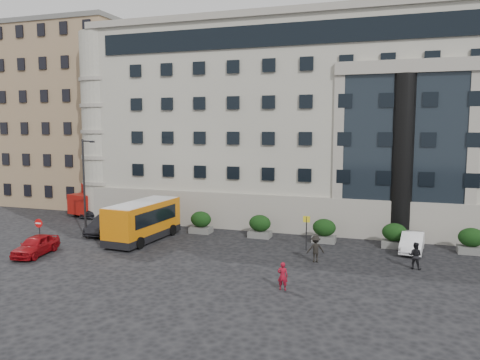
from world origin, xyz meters
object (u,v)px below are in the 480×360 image
object	(u,v)px
hedge_c	(324,231)
bus_stop_sign	(306,227)
pedestrian_a	(283,276)
pedestrian_c	(315,249)
hedge_d	(394,235)
red_truck	(101,198)
parked_car_c	(99,208)
street_lamp	(85,185)
no_entry_sign	(39,228)
pedestrian_b	(415,256)
hedge_b	(260,226)
white_taxi	(412,242)
hedge_a	(201,222)
parked_car_d	(131,203)
minibus	(143,219)
parked_car_b	(106,224)
hedge_e	(471,241)
parked_car_a	(36,245)

from	to	relation	value
hedge_c	bus_stop_sign	xyz separation A→B (m)	(-0.90, -2.80, 0.80)
pedestrian_a	pedestrian_c	xyz separation A→B (m)	(0.86, 5.91, 0.11)
bus_stop_sign	hedge_d	bearing A→B (deg)	24.66
red_truck	parked_car_c	world-z (taller)	red_truck
street_lamp	no_entry_sign	size ratio (longest dim) A/B	3.45
street_lamp	pedestrian_b	distance (m)	25.04
hedge_b	pedestrian_b	distance (m)	12.73
pedestrian_c	hedge_c	bearing A→B (deg)	-109.29
red_truck	white_taxi	distance (m)	30.80
hedge_a	red_truck	distance (m)	14.33
parked_car_d	pedestrian_a	size ratio (longest dim) A/B	3.30
hedge_c	hedge_d	bearing A→B (deg)	0.00
street_lamp	parked_car_d	xyz separation A→B (m)	(-3.87, 13.00, -3.64)
hedge_b	red_truck	size ratio (longest dim) A/B	0.29
hedge_d	red_truck	size ratio (longest dim) A/B	0.29
minibus	pedestrian_b	bearing A→B (deg)	0.53
hedge_a	no_entry_sign	world-z (taller)	no_entry_sign
pedestrian_c	hedge_a	bearing A→B (deg)	-49.38
parked_car_b	hedge_c	bearing A→B (deg)	3.12
pedestrian_c	white_taxi	bearing A→B (deg)	-163.87
hedge_a	parked_car_b	bearing A→B (deg)	-160.06
hedge_d	hedge_e	xyz separation A→B (m)	(5.20, 0.00, 0.00)
bus_stop_sign	parked_car_d	world-z (taller)	bus_stop_sign
hedge_d	pedestrian_c	distance (m)	7.49
parked_car_d	red_truck	bearing A→B (deg)	-114.14
hedge_d	pedestrian_a	world-z (taller)	hedge_d
minibus	red_truck	xyz separation A→B (m)	(-10.08, 8.92, -0.06)
hedge_c	hedge_e	xyz separation A→B (m)	(10.40, 0.00, 0.00)
hedge_b	pedestrian_b	bearing A→B (deg)	-23.72
street_lamp	parked_car_b	world-z (taller)	street_lamp
street_lamp	no_entry_sign	world-z (taller)	street_lamp
street_lamp	parked_car_c	world-z (taller)	street_lamp
parked_car_b	parked_car_c	distance (m)	8.73
hedge_b	no_entry_sign	xyz separation A→B (m)	(-14.20, -8.84, 0.72)
hedge_b	hedge_c	xyz separation A→B (m)	(5.20, 0.00, 0.00)
white_taxi	hedge_b	bearing A→B (deg)	-177.84
parked_car_c	parked_car_d	distance (m)	4.31
hedge_c	hedge_e	distance (m)	10.40
pedestrian_a	pedestrian_c	distance (m)	5.97
hedge_c	parked_car_c	xyz separation A→B (m)	(-23.40, 4.06, -0.22)
hedge_a	bus_stop_sign	distance (m)	9.94
bus_stop_sign	white_taxi	bearing A→B (deg)	15.25
minibus	pedestrian_c	size ratio (longest dim) A/B	4.17
hedge_e	white_taxi	size ratio (longest dim) A/B	0.43
white_taxi	pedestrian_a	world-z (taller)	pedestrian_a
hedge_d	bus_stop_sign	size ratio (longest dim) A/B	0.73
hedge_b	hedge_c	distance (m)	5.20
bus_stop_sign	parked_car_a	size ratio (longest dim) A/B	0.61
hedge_b	pedestrian_c	size ratio (longest dim) A/B	1.02
parked_car_d	pedestrian_b	bearing A→B (deg)	-22.39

